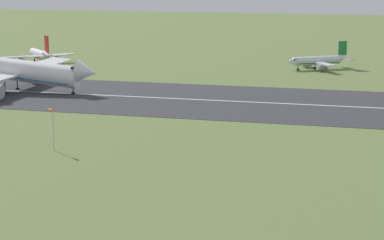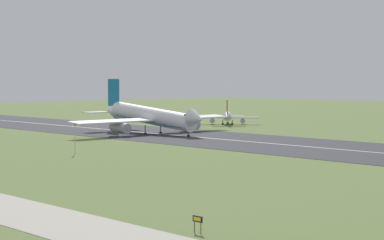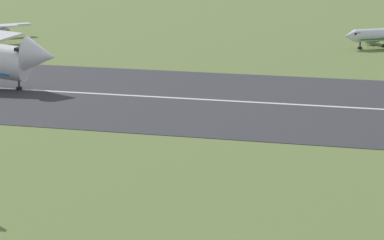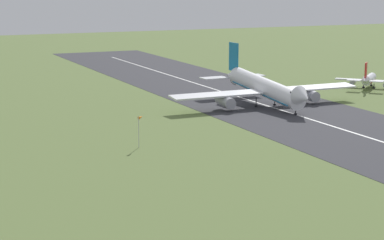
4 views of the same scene
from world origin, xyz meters
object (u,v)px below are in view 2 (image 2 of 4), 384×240
at_px(airplane_parked_west, 228,117).
at_px(windsock_pole, 76,126).
at_px(airplane_landing, 152,117).
at_px(runway_sign, 198,220).

xyz_separation_m(airplane_parked_west, windsock_pole, (48.75, -94.19, 3.00)).
height_order(airplane_landing, runway_sign, airplane_landing).
xyz_separation_m(airplane_landing, windsock_pole, (33.36, -47.96, 0.87)).
xyz_separation_m(windsock_pole, runway_sign, (77.64, -36.34, -4.42)).
bearing_deg(windsock_pole, airplane_parked_west, 117.37).
relative_size(airplane_parked_west, runway_sign, 10.43).
distance_m(airplane_parked_west, runway_sign, 181.70).
bearing_deg(windsock_pole, airplane_landing, 124.82).
distance_m(airplane_landing, runway_sign, 139.43).
bearing_deg(airplane_landing, windsock_pole, -55.18).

